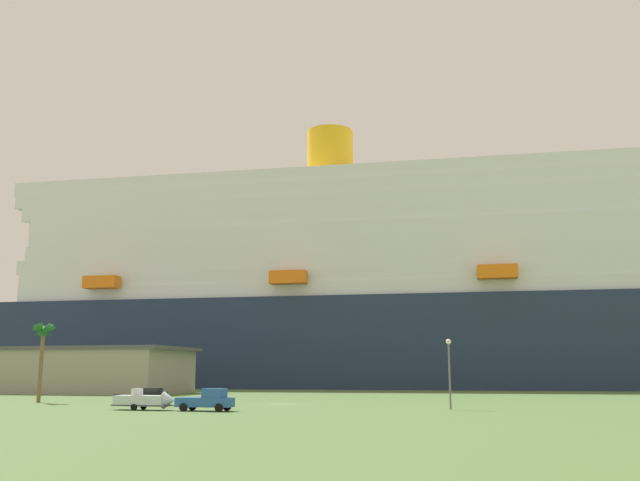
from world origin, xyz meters
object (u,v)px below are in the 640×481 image
Objects in this scene: palm_tree at (43,337)px; street_lamp at (449,363)px; cruise_ship at (480,297)px; parked_car_black_coupe at (150,393)px; small_boat_on_trailer at (147,400)px; pickup_truck at (207,400)px.

palm_tree is 1.38× the size of street_lamp.
parked_car_black_coupe is at bearing -122.68° from cruise_ship.
small_boat_on_trailer is at bearing -109.76° from cruise_ship.
small_boat_on_trailer is 0.77× the size of palm_tree.
small_boat_on_trailer is (-6.57, 0.35, -0.08)m from pickup_truck.
cruise_ship reaches higher than parked_car_black_coupe.
palm_tree reaches higher than parked_car_black_coupe.
palm_tree reaches higher than pickup_truck.
cruise_ship is 88.90m from street_lamp.
palm_tree is (-55.31, -82.40, -12.27)m from cruise_ship.
pickup_truck reaches higher than small_boat_on_trailer.
cruise_ship is at bearing 70.24° from small_boat_on_trailer.
street_lamp is at bearing -92.83° from cruise_ship.
pickup_truck is 25.06m from street_lamp.
pickup_truck is at bearing -53.81° from parked_car_black_coupe.
palm_tree is at bearing -130.66° from parked_car_black_coupe.
street_lamp is at bearing 19.55° from pickup_truck.
small_boat_on_trailer is 31.20m from street_lamp.
street_lamp reaches higher than small_boat_on_trailer.
street_lamp is (50.99, -5.01, -3.40)m from palm_tree.
parked_car_black_coupe is (9.66, 11.25, -7.32)m from palm_tree.
palm_tree is 2.07× the size of parked_car_black_coupe.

